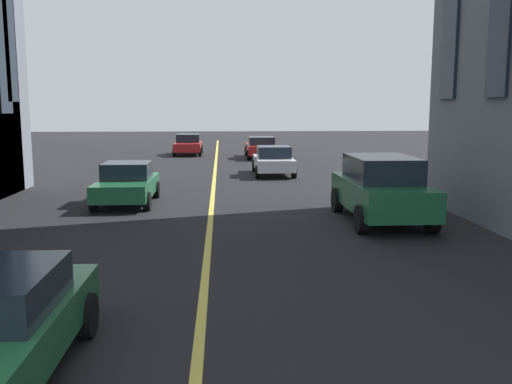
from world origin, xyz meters
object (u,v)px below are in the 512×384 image
object	(u,v)px
car_red_mid	(188,145)
car_green_far	(381,188)
car_green_parked_b	(127,183)
car_red_near	(261,147)
car_white_oncoming	(273,161)

from	to	relation	value
car_red_mid	car_green_far	distance (m)	23.92
car_green_parked_b	car_red_near	bearing A→B (deg)	-19.00
car_white_oncoming	car_red_mid	distance (m)	12.67
car_red_near	car_green_far	bearing A→B (deg)	-174.25
car_green_parked_b	car_green_far	size ratio (longest dim) A/B	0.83
car_white_oncoming	car_red_near	xyz separation A→B (m)	(8.95, -0.04, 0.00)
car_green_parked_b	car_green_far	world-z (taller)	car_green_far
car_red_mid	car_red_near	world-z (taller)	car_red_mid
car_red_near	car_green_parked_b	bearing A→B (deg)	161.00
car_green_parked_b	car_red_near	world-z (taller)	car_green_parked_b
car_red_near	car_white_oncoming	bearing A→B (deg)	179.75
car_red_mid	car_red_near	size ratio (longest dim) A/B	0.89
car_green_parked_b	car_red_mid	world-z (taller)	same
car_white_oncoming	car_green_far	distance (m)	11.38
car_green_parked_b	car_white_oncoming	size ratio (longest dim) A/B	1.00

